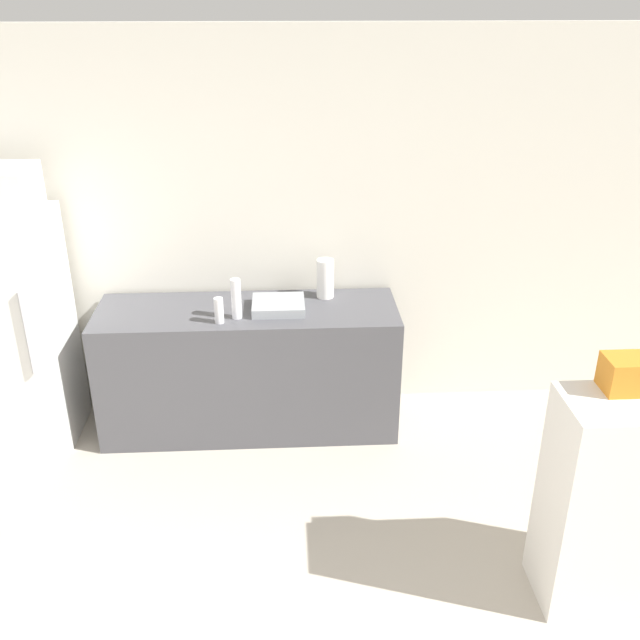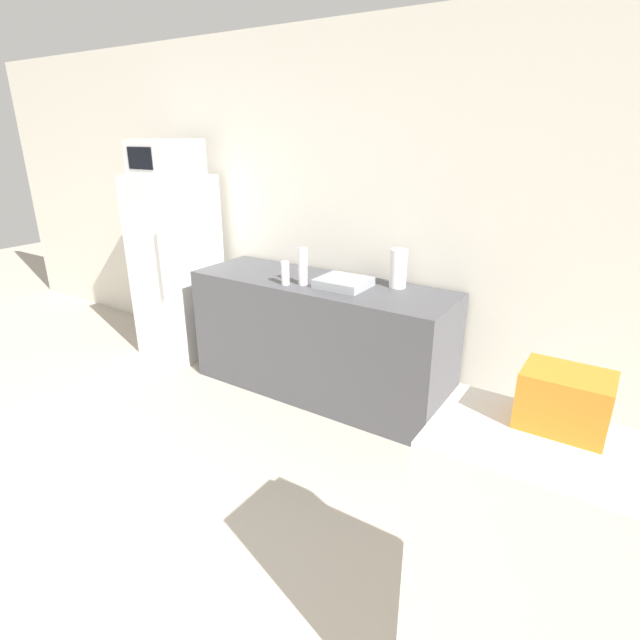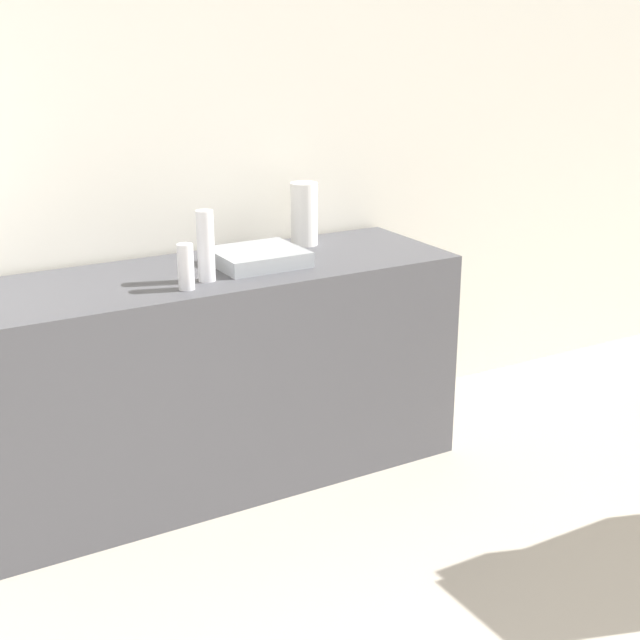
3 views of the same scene
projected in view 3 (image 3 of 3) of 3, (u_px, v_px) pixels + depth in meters
The scene contains 6 objects.
wall_back at pixel (86, 155), 3.42m from camera, with size 8.00×0.06×2.60m, color silver.
counter at pixel (212, 377), 3.55m from camera, with size 1.97×0.62×0.88m, color #4C4C51.
sink_basin at pixel (258, 257), 3.49m from camera, with size 0.34×0.30×0.06m, color #9EA3A8.
bottle_tall at pixel (206, 246), 3.24m from camera, with size 0.06×0.06×0.26m, color silver.
bottle_short at pixel (186, 267), 3.15m from camera, with size 0.06×0.06×0.17m, color silver.
paper_towel_roll at pixel (304, 214), 3.77m from camera, with size 0.12×0.12×0.27m, color white.
Camera 3 is at (-0.94, -0.20, 1.79)m, focal length 50.00 mm.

